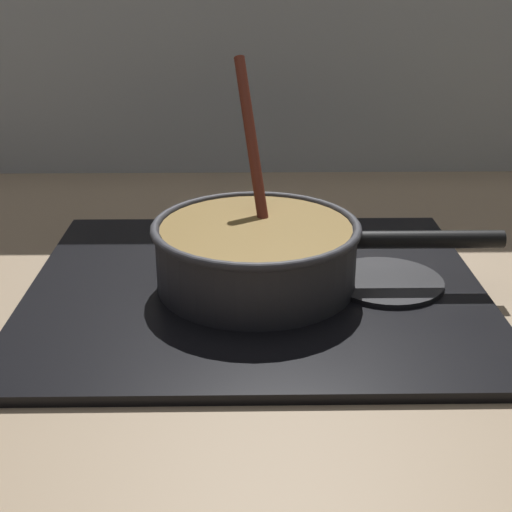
% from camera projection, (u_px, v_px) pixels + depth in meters
% --- Properties ---
extents(ground, '(2.40, 1.60, 0.04)m').
position_uv_depth(ground, '(228.00, 425.00, 0.66)').
color(ground, '#9E8466').
extents(backsplash_wall, '(2.40, 0.02, 0.55)m').
position_uv_depth(backsplash_wall, '(235.00, 25.00, 1.27)').
color(backsplash_wall, silver).
rests_on(backsplash_wall, ground).
extents(hob_plate, '(0.56, 0.48, 0.01)m').
position_uv_depth(hob_plate, '(256.00, 289.00, 0.87)').
color(hob_plate, black).
rests_on(hob_plate, ground).
extents(burner_ring, '(0.20, 0.20, 0.01)m').
position_uv_depth(burner_ring, '(256.00, 281.00, 0.87)').
color(burner_ring, '#592D0C').
rests_on(burner_ring, hob_plate).
extents(spare_burner, '(0.14, 0.14, 0.01)m').
position_uv_depth(spare_burner, '(386.00, 281.00, 0.87)').
color(spare_burner, '#262628').
rests_on(spare_burner, hob_plate).
extents(cooking_pan, '(0.43, 0.28, 0.26)m').
position_uv_depth(cooking_pan, '(258.00, 252.00, 0.85)').
color(cooking_pan, '#38383D').
rests_on(cooking_pan, hob_plate).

